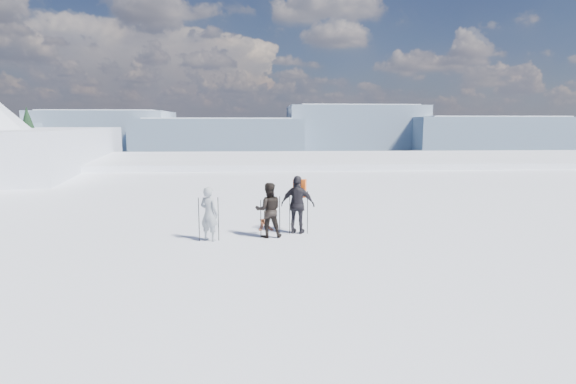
{
  "coord_description": "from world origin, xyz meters",
  "views": [
    {
      "loc": [
        -2.42,
        -9.96,
        3.39
      ],
      "look_at": [
        -1.58,
        3.0,
        1.42
      ],
      "focal_mm": 28.0,
      "sensor_mm": 36.0,
      "label": 1
    }
  ],
  "objects_px": {
    "skier_grey": "(209,214)",
    "skier_dark": "(269,210)",
    "skis_loose": "(264,224)",
    "skier_pack": "(298,205)"
  },
  "relations": [
    {
      "from": "skier_pack",
      "to": "skis_loose",
      "type": "distance_m",
      "value": 1.84
    },
    {
      "from": "skier_grey",
      "to": "skier_dark",
      "type": "bearing_deg",
      "value": -139.28
    },
    {
      "from": "skier_dark",
      "to": "skier_pack",
      "type": "relative_size",
      "value": 0.92
    },
    {
      "from": "skier_pack",
      "to": "skis_loose",
      "type": "relative_size",
      "value": 1.07
    },
    {
      "from": "skier_pack",
      "to": "skis_loose",
      "type": "bearing_deg",
      "value": -31.35
    },
    {
      "from": "skier_pack",
      "to": "skier_dark",
      "type": "bearing_deg",
      "value": 42.33
    },
    {
      "from": "skier_grey",
      "to": "skier_dark",
      "type": "height_order",
      "value": "skier_dark"
    },
    {
      "from": "skier_grey",
      "to": "skis_loose",
      "type": "height_order",
      "value": "skier_grey"
    },
    {
      "from": "skier_dark",
      "to": "skis_loose",
      "type": "height_order",
      "value": "skier_dark"
    },
    {
      "from": "skier_grey",
      "to": "skier_pack",
      "type": "relative_size",
      "value": 0.88
    }
  ]
}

